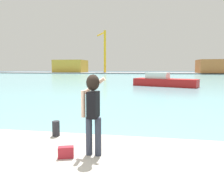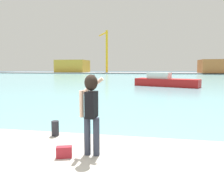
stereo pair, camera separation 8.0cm
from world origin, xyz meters
The scene contains 10 objects.
ground_plane centered at (0.00, 50.00, 0.00)m, with size 220.00×220.00×0.00m, color #334751.
harbor_water centered at (0.00, 52.00, 0.01)m, with size 140.00×100.00×0.02m, color #6BA8B2.
far_shore_dock centered at (0.00, 92.00, 0.25)m, with size 140.00×20.00×0.49m, color gray.
person_photographer centered at (0.93, 0.64, 1.65)m, with size 0.53×0.55×1.74m.
handbag centered at (0.41, 0.40, 0.70)m, with size 0.32×0.14×0.24m, color maroon.
harbor_bollard centered at (-0.41, 1.69, 0.79)m, with size 0.20×0.20×0.41m, color black.
boat_moored centered at (4.32, 24.97, 0.69)m, with size 8.61×5.36×1.85m.
warehouse_left centered at (-34.02, 91.49, 3.38)m, with size 13.90×11.99×5.78m, color gold.
warehouse_right centered at (29.47, 86.16, 3.19)m, with size 13.58×9.74×5.40m, color #B26633.
port_crane centered at (-17.12, 88.74, 11.68)m, with size 6.38×10.05×18.59m.
Camera 2 is at (2.13, -3.54, 2.45)m, focal length 33.11 mm.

